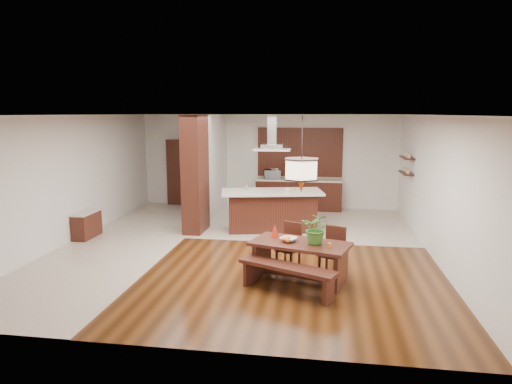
% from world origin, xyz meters
% --- Properties ---
extents(room_shell, '(9.00, 9.04, 2.92)m').
position_xyz_m(room_shell, '(0.00, 0.00, 2.06)').
color(room_shell, '#341A09').
rests_on(room_shell, ground).
extents(tile_hallway, '(2.50, 9.00, 0.01)m').
position_xyz_m(tile_hallway, '(-2.75, 0.00, 0.01)').
color(tile_hallway, beige).
rests_on(tile_hallway, ground).
extents(tile_kitchen, '(5.50, 4.00, 0.01)m').
position_xyz_m(tile_kitchen, '(1.25, 2.50, 0.01)').
color(tile_kitchen, beige).
rests_on(tile_kitchen, ground).
extents(soffit_band, '(8.00, 9.00, 0.02)m').
position_xyz_m(soffit_band, '(0.00, 0.00, 2.88)').
color(soffit_band, '#381C0E').
rests_on(soffit_band, room_shell).
extents(partition_pier, '(0.45, 1.00, 2.90)m').
position_xyz_m(partition_pier, '(-1.40, 1.20, 1.45)').
color(partition_pier, black).
rests_on(partition_pier, ground).
extents(partition_stub, '(0.18, 2.40, 2.90)m').
position_xyz_m(partition_stub, '(-1.40, 3.30, 1.45)').
color(partition_stub, silver).
rests_on(partition_stub, ground).
extents(hallway_console, '(0.37, 0.88, 0.63)m').
position_xyz_m(hallway_console, '(-3.81, 0.20, 0.32)').
color(hallway_console, black).
rests_on(hallway_console, ground).
extents(hallway_doorway, '(1.10, 0.20, 2.10)m').
position_xyz_m(hallway_doorway, '(-2.70, 4.40, 1.05)').
color(hallway_doorway, black).
rests_on(hallway_doorway, ground).
extents(rear_counter, '(2.60, 0.62, 0.95)m').
position_xyz_m(rear_counter, '(1.00, 4.20, 0.48)').
color(rear_counter, black).
rests_on(rear_counter, ground).
extents(kitchen_window, '(2.60, 0.08, 1.50)m').
position_xyz_m(kitchen_window, '(1.00, 4.46, 1.75)').
color(kitchen_window, brown).
rests_on(kitchen_window, room_shell).
extents(shelf_lower, '(0.26, 0.90, 0.04)m').
position_xyz_m(shelf_lower, '(3.87, 2.60, 1.40)').
color(shelf_lower, black).
rests_on(shelf_lower, room_shell).
extents(shelf_upper, '(0.26, 0.90, 0.04)m').
position_xyz_m(shelf_upper, '(3.87, 2.60, 1.80)').
color(shelf_upper, black).
rests_on(shelf_upper, room_shell).
extents(dining_table, '(1.87, 1.30, 0.71)m').
position_xyz_m(dining_table, '(1.37, -1.89, 0.52)').
color(dining_table, black).
rests_on(dining_table, ground).
extents(dining_bench, '(1.70, 1.06, 0.48)m').
position_xyz_m(dining_bench, '(1.19, -2.48, 0.24)').
color(dining_bench, black).
rests_on(dining_bench, ground).
extents(dining_chair_left, '(0.52, 0.52, 0.88)m').
position_xyz_m(dining_chair_left, '(1.11, -1.28, 0.44)').
color(dining_chair_left, black).
rests_on(dining_chair_left, ground).
extents(dining_chair_right, '(0.52, 0.52, 0.89)m').
position_xyz_m(dining_chair_right, '(1.92, -1.52, 0.45)').
color(dining_chair_right, black).
rests_on(dining_chair_right, ground).
extents(pendant_lantern, '(0.64, 0.64, 1.31)m').
position_xyz_m(pendant_lantern, '(1.37, -1.89, 2.25)').
color(pendant_lantern, beige).
rests_on(pendant_lantern, room_shell).
extents(foliage_plant, '(0.59, 0.54, 0.55)m').
position_xyz_m(foliage_plant, '(1.65, -1.94, 0.98)').
color(foliage_plant, '#387125').
rests_on(foliage_plant, dining_table).
extents(fruit_bowl, '(0.38, 0.38, 0.07)m').
position_xyz_m(fruit_bowl, '(1.16, -1.85, 0.74)').
color(fruit_bowl, '#BAB3A3').
rests_on(fruit_bowl, dining_table).
extents(napkin_cone, '(0.16, 0.16, 0.24)m').
position_xyz_m(napkin_cone, '(0.89, -1.62, 0.82)').
color(napkin_cone, '#B3200C').
rests_on(napkin_cone, dining_table).
extents(gold_ornament, '(0.06, 0.06, 0.09)m').
position_xyz_m(gold_ornament, '(1.87, -2.17, 0.75)').
color(gold_ornament, gold).
rests_on(gold_ornament, dining_table).
extents(kitchen_island, '(2.66, 1.57, 1.03)m').
position_xyz_m(kitchen_island, '(0.48, 1.54, 0.53)').
color(kitchen_island, black).
rests_on(kitchen_island, ground).
extents(range_hood, '(0.90, 0.55, 0.87)m').
position_xyz_m(range_hood, '(0.48, 1.54, 2.46)').
color(range_hood, silver).
rests_on(range_hood, room_shell).
extents(island_cup, '(0.14, 0.14, 0.09)m').
position_xyz_m(island_cup, '(0.87, 1.43, 1.07)').
color(island_cup, silver).
rests_on(island_cup, kitchen_island).
extents(microwave, '(0.55, 0.44, 0.27)m').
position_xyz_m(microwave, '(0.18, 4.17, 1.09)').
color(microwave, silver).
rests_on(microwave, rear_counter).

